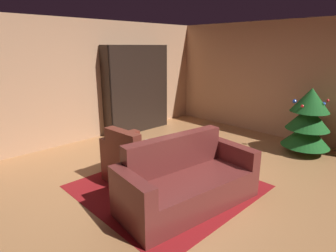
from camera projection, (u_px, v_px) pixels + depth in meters
The scene contains 11 objects.
ground_plane at pixel (186, 179), 4.39m from camera, with size 7.52×7.52×0.00m, color #B2794A.
wall_back at pixel (284, 81), 6.16m from camera, with size 5.86×0.06×2.56m, color tan.
wall_left at pixel (88, 81), 6.04m from camera, with size 0.06×6.39×2.56m, color tan.
area_rug at pixel (168, 186), 4.17m from camera, with size 2.25×2.31×0.01m, color maroon.
bookshelf_unit at pixel (140, 90), 6.77m from camera, with size 0.36×1.68×2.04m.
armchair_red at pixel (136, 163), 4.23m from camera, with size 0.98×0.74×0.87m.
couch_red at pixel (187, 183), 3.65m from camera, with size 1.03×1.94×0.88m.
coffee_table at pixel (167, 157), 4.15m from camera, with size 0.74×0.74×0.47m.
book_stack_on_table at pixel (167, 153), 4.06m from camera, with size 0.22×0.19×0.10m.
bottle_on_table at pixel (175, 153), 3.95m from camera, with size 0.06×0.06×0.24m.
decorated_tree at pixel (308, 120), 5.30m from camera, with size 0.88×0.88×1.28m.
Camera 1 is at (2.67, -2.98, 2.02)m, focal length 29.96 mm.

